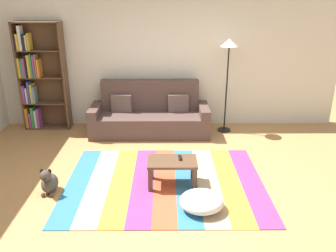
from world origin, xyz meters
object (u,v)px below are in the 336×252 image
object	(u,v)px
pouf	(201,201)
dog	(49,182)
coffee_table	(172,165)
tv_remote	(180,158)
standing_lamp	(229,55)
bookshelf	(37,78)
couch	(150,116)

from	to	relation	value
pouf	dog	bearing A→B (deg)	168.14
coffee_table	pouf	bearing A→B (deg)	-60.23
pouf	tv_remote	distance (m)	0.78
standing_lamp	coffee_table	bearing A→B (deg)	-117.09
bookshelf	dog	xyz separation A→B (m)	(0.92, -2.50, -0.86)
tv_remote	pouf	bearing A→B (deg)	-73.99
dog	tv_remote	world-z (taller)	tv_remote
dog	tv_remote	size ratio (longest dim) A/B	2.65
dog	pouf	bearing A→B (deg)	-11.86
couch	dog	xyz separation A→B (m)	(-1.28, -2.21, -0.18)
coffee_table	dog	distance (m)	1.70
coffee_table	pouf	xyz separation A→B (m)	(0.35, -0.62, -0.18)
bookshelf	coffee_table	xyz separation A→B (m)	(2.60, -2.31, -0.71)
pouf	dog	xyz separation A→B (m)	(-2.04, 0.43, 0.03)
bookshelf	dog	bearing A→B (deg)	-69.87
bookshelf	standing_lamp	bearing A→B (deg)	-3.20
bookshelf	dog	world-z (taller)	bookshelf
pouf	dog	world-z (taller)	dog
couch	pouf	world-z (taller)	couch
pouf	standing_lamp	distance (m)	3.13
tv_remote	bookshelf	bearing A→B (deg)	136.85
standing_lamp	dog	bearing A→B (deg)	-140.26
couch	coffee_table	size ratio (longest dim) A/B	3.28
standing_lamp	couch	bearing A→B (deg)	-176.94
dog	tv_remote	distance (m)	1.83
pouf	tv_remote	xyz separation A→B (m)	(-0.24, 0.68, 0.27)
couch	coffee_table	bearing A→B (deg)	-78.81
pouf	standing_lamp	xyz separation A→B (m)	(0.72, 2.72, 1.37)
dog	standing_lamp	world-z (taller)	standing_lamp
coffee_table	dog	size ratio (longest dim) A/B	1.73
bookshelf	pouf	world-z (taller)	bookshelf
standing_lamp	bookshelf	bearing A→B (deg)	176.80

